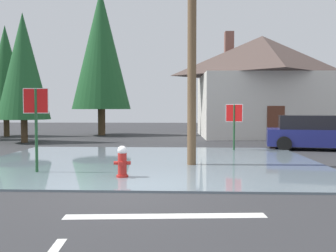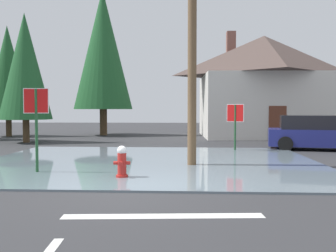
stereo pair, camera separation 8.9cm
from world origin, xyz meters
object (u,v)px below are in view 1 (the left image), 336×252
house (262,84)px  pine_tree_short_left (5,71)px  fire_hydrant (122,163)px  stop_sign_far (234,118)px  pine_tree_mid_left (23,66)px  utility_pole (192,5)px  stop_sign_near (36,113)px  pine_tree_far_center (101,49)px  parked_car (315,133)px

house → pine_tree_short_left: 16.95m
fire_hydrant → stop_sign_far: bearing=60.1°
pine_tree_mid_left → pine_tree_short_left: bearing=125.6°
pine_tree_short_left → utility_pole: bearing=-45.6°
house → pine_tree_mid_left: 14.78m
utility_pole → house: bearing=69.6°
stop_sign_near → fire_hydrant: 2.93m
utility_pole → pine_tree_far_center: size_ratio=0.98×
stop_sign_near → pine_tree_far_center: bearing=95.9°
pine_tree_short_left → pine_tree_far_center: bearing=12.9°
fire_hydrant → house: house is taller
house → pine_tree_mid_left: size_ratio=1.26×
stop_sign_far → pine_tree_mid_left: bearing=161.2°
utility_pole → pine_tree_mid_left: bearing=138.3°
pine_tree_short_left → house: bearing=2.9°
fire_hydrant → stop_sign_far: (3.77, 6.55, 1.02)m
parked_car → pine_tree_far_center: size_ratio=0.46×
house → stop_sign_far: bearing=-108.5°
parked_car → pine_tree_short_left: size_ratio=0.63×
stop_sign_far → pine_tree_mid_left: 11.78m
stop_sign_near → utility_pole: 5.78m
pine_tree_short_left → pine_tree_far_center: size_ratio=0.73×
stop_sign_far → fire_hydrant: bearing=-119.9°
parked_car → pine_tree_far_center: (-11.61, 8.64, 5.18)m
fire_hydrant → pine_tree_short_left: 18.18m
pine_tree_mid_left → pine_tree_short_left: (-3.09, 4.31, 0.18)m
fire_hydrant → parked_car: 10.47m
fire_hydrant → house: size_ratio=0.10×
stop_sign_near → pine_tree_mid_left: size_ratio=0.34×
utility_pole → fire_hydrant: bearing=-129.3°
utility_pole → parked_car: utility_pole is taller
pine_tree_mid_left → pine_tree_far_center: pine_tree_far_center is taller
house → parked_car: (0.76, -8.11, -2.71)m
utility_pole → stop_sign_far: (1.91, 4.28, -3.66)m
stop_sign_near → stop_sign_far: bearing=43.0°
pine_tree_far_center → pine_tree_short_left: bearing=-167.1°
stop_sign_near → pine_tree_mid_left: pine_tree_mid_left is taller
pine_tree_short_left → fire_hydrant: bearing=-55.0°
pine_tree_mid_left → pine_tree_far_center: (2.97, 5.70, 1.79)m
pine_tree_mid_left → pine_tree_far_center: bearing=62.5°
house → parked_car: 8.58m
fire_hydrant → pine_tree_mid_left: size_ratio=0.12×
stop_sign_near → pine_tree_mid_left: 10.88m
fire_hydrant → pine_tree_mid_left: pine_tree_mid_left is taller
utility_pole → pine_tree_far_center: pine_tree_far_center is taller
utility_pole → parked_car: bearing=41.8°
stop_sign_near → stop_sign_far: size_ratio=1.19×
stop_sign_near → fire_hydrant: size_ratio=2.76×
utility_pole → stop_sign_far: bearing=65.9°
house → stop_sign_near: bearing=-122.2°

